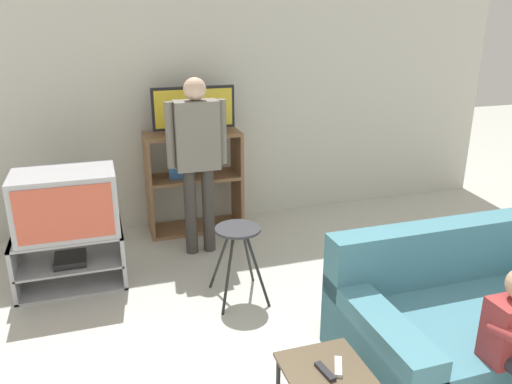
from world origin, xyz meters
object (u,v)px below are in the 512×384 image
object	(u,v)px
television_flat	(194,111)
couch	(474,320)
snack_table	(325,378)
remote_control_white	(338,367)
media_shelf	(194,181)
person_standing_adult	(197,150)
television_main	(66,202)
folding_stool	(238,241)
remote_control_black	(325,371)
tv_stand	(71,258)

from	to	relation	value
television_flat	couch	bearing A→B (deg)	-63.94
snack_table	remote_control_white	world-z (taller)	remote_control_white
media_shelf	person_standing_adult	world-z (taller)	person_standing_adult
television_main	folding_stool	bearing A→B (deg)	-27.46
remote_control_white	couch	distance (m)	1.15
snack_table	remote_control_black	xyz separation A→B (m)	(-0.02, -0.02, 0.06)
television_flat	folding_stool	distance (m)	1.59
snack_table	person_standing_adult	xyz separation A→B (m)	(-0.16, 2.32, 0.62)
television_main	folding_stool	distance (m)	1.38
media_shelf	couch	size ratio (longest dim) A/B	0.60
snack_table	remote_control_black	size ratio (longest dim) A/B	2.88
media_shelf	remote_control_black	distance (m)	2.88
couch	snack_table	bearing A→B (deg)	-166.04
snack_table	tv_stand	bearing A→B (deg)	121.76
remote_control_black	couch	size ratio (longest dim) A/B	0.09
tv_stand	media_shelf	size ratio (longest dim) A/B	0.83
media_shelf	person_standing_adult	bearing A→B (deg)	-96.11
folding_stool	couch	distance (m)	1.68
couch	person_standing_adult	world-z (taller)	person_standing_adult
tv_stand	snack_table	world-z (taller)	tv_stand
media_shelf	remote_control_black	size ratio (longest dim) A/B	7.00
television_main	person_standing_adult	bearing A→B (deg)	13.37
remote_control_white	couch	bearing A→B (deg)	41.15
media_shelf	remote_control_white	distance (m)	2.87
television_main	snack_table	size ratio (longest dim) A/B	1.84
tv_stand	television_flat	size ratio (longest dim) A/B	1.06
media_shelf	snack_table	xyz separation A→B (m)	(0.10, -2.85, -0.17)
television_main	remote_control_black	distance (m)	2.44
person_standing_adult	remote_control_black	bearing A→B (deg)	-86.48
television_main	remote_control_white	world-z (taller)	television_main
snack_table	couch	bearing A→B (deg)	13.96
couch	person_standing_adult	xyz separation A→B (m)	(-1.33, 2.03, 0.70)
media_shelf	remote_control_black	world-z (taller)	media_shelf
tv_stand	person_standing_adult	xyz separation A→B (m)	(1.12, 0.25, 0.74)
television_flat	folding_stool	world-z (taller)	television_flat
remote_control_white	tv_stand	bearing A→B (deg)	148.68
folding_stool	person_standing_adult	distance (m)	1.02
tv_stand	snack_table	xyz separation A→B (m)	(1.28, -2.07, 0.12)
television_main	remote_control_black	size ratio (longest dim) A/B	5.31
tv_stand	remote_control_white	distance (m)	2.48
television_main	remote_control_white	size ratio (longest dim) A/B	5.31
media_shelf	remote_control_white	world-z (taller)	media_shelf
remote_control_white	person_standing_adult	bearing A→B (deg)	121.28
television_flat	media_shelf	bearing A→B (deg)	147.37
remote_control_black	couch	xyz separation A→B (m)	(1.18, 0.31, -0.15)
tv_stand	remote_control_black	bearing A→B (deg)	-58.85
remote_control_black	remote_control_white	world-z (taller)	same
television_main	remote_control_white	bearing A→B (deg)	-57.50
tv_stand	television_main	xyz separation A→B (m)	(0.02, -0.01, 0.48)
television_flat	snack_table	distance (m)	2.97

